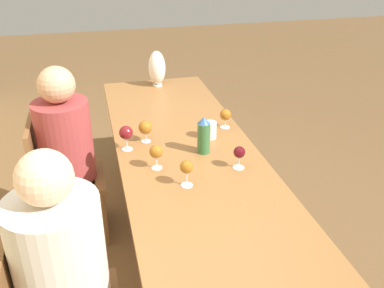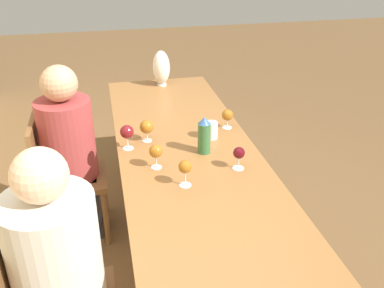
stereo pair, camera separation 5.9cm
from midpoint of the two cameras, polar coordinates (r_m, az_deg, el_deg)
ground_plane at (r=2.84m, az=0.85°, el=-16.29°), size 14.00×14.00×0.00m
dining_table at (r=2.41m, az=0.96°, el=-4.15°), size 2.93×0.81×0.77m
water_bottle at (r=2.44m, az=2.33°, el=1.14°), size 0.07×0.07×0.22m
water_tumbler at (r=2.64m, az=3.24°, el=1.84°), size 0.08×0.08×0.10m
vase at (r=3.50m, az=-3.62°, el=10.11°), size 0.14×0.14×0.29m
wine_glass_0 at (r=2.51m, az=-8.00°, el=1.55°), size 0.08×0.08×0.15m
wine_glass_1 at (r=2.13m, az=-0.14°, el=-3.16°), size 0.07×0.07×0.14m
wine_glass_2 at (r=2.29m, az=-4.12°, el=-1.03°), size 0.07×0.07×0.14m
wine_glass_3 at (r=2.30m, az=7.01°, el=-1.29°), size 0.06×0.06×0.13m
wine_glass_4 at (r=2.76m, az=5.36°, el=3.81°), size 0.07×0.07×0.13m
wine_glass_5 at (r=2.59m, az=-5.43°, el=2.25°), size 0.08×0.08×0.14m
chair_far at (r=2.96m, az=-16.36°, el=-3.83°), size 0.44×0.44×0.86m
person_near at (r=1.92m, az=-16.04°, el=-16.27°), size 0.37×0.37×1.25m
person_far at (r=2.87m, az=-15.25°, el=-0.70°), size 0.35×0.35×1.22m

